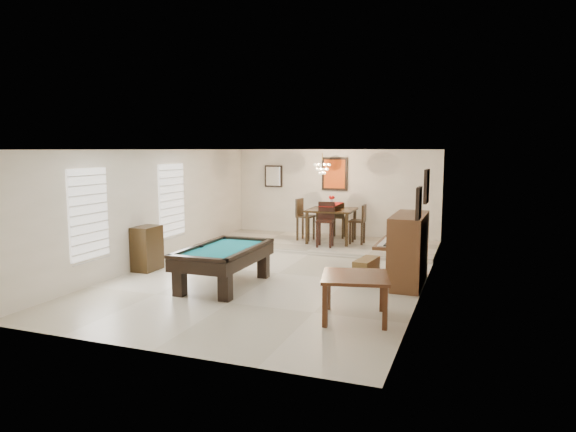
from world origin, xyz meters
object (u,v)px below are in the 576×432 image
Objects in this scene: piano_bench at (366,270)px; apothecary_chest at (147,248)px; square_table at (355,297)px; flower_vase at (332,200)px; upright_piano at (400,249)px; dining_table at (331,223)px; chandelier at (322,165)px; dining_chair_north at (339,220)px; dining_chair_west at (306,220)px; dining_chair_south at (325,225)px; pool_table at (224,267)px; dining_chair_east at (357,224)px.

piano_bench is 0.83× the size of apothecary_chest.
apothecary_chest reaches higher than square_table.
upright_piano is at bearing -54.97° from flower_vase.
dining_table is 2.04× the size of chandelier.
dining_chair_west is at bearing 40.11° from dining_chair_north.
square_table is at bearing -75.10° from dining_chair_south.
apothecary_chest is 3.79× the size of flower_vase.
dining_chair_south is at bearing 77.14° from pool_table.
pool_table is at bearing -156.11° from upright_piano.
dining_chair_west reaches higher than apothecary_chest.
flower_vase is 0.24× the size of dining_chair_east.
chandelier is (-0.26, 0.58, 1.51)m from dining_chair_south.
dining_chair_west reaches higher than piano_bench.
chandelier reaches higher than square_table.
upright_piano reaches higher than piano_bench.
flower_vase is at bearing 53.65° from apothecary_chest.
flower_vase is (0.82, 4.65, 0.90)m from pool_table.
flower_vase is 0.98m from chandelier.
upright_piano reaches higher than dining_chair_west.
chandelier is at bearing 81.91° from pool_table.
apothecary_chest is at bearing 164.29° from pool_table.
upright_piano is at bearing 82.12° from square_table.
pool_table is 2.15× the size of dining_chair_north.
flower_vase is (0.00, 0.00, 0.63)m from dining_table.
dining_chair_west is 1.60m from chandelier.
apothecary_chest is at bearing -170.53° from piano_bench.
upright_piano is at bearing 116.48° from dining_chair_north.
dining_chair_south is at bearing 122.14° from piano_bench.
upright_piano is 4.04m from flower_vase.
dining_chair_east is at bearing 102.44° from square_table.
dining_chair_south reaches higher than apothecary_chest.
apothecary_chest is at bearing 54.63° from dining_chair_north.
apothecary_chest is 5.65m from dining_chair_north.
dining_table is 1.17× the size of dining_chair_east.
pool_table reaches higher than piano_bench.
dining_chair_east is at bearing 47.48° from apothecary_chest.
piano_bench is 4.10m from dining_chair_west.
dining_chair_east is (-1.58, 3.25, -0.04)m from upright_piano.
piano_bench is at bearing 15.40° from dining_chair_east.
dining_chair_west is at bearing 115.37° from square_table.
dining_chair_south reaches higher than square_table.
apothecary_chest is (-2.17, 0.59, 0.12)m from pool_table.
square_table is at bearing -70.93° from dining_table.
chandelier is (-0.23, -0.15, 1.57)m from dining_table.
chandelier reaches higher than dining_chair_north.
chandelier is (-2.52, 3.12, 1.52)m from upright_piano.
square_table is at bearing -70.93° from flower_vase.
pool_table is 4.03m from dining_chair_south.
piano_bench is at bearing -59.23° from chandelier.
square_table is 6.01m from dining_table.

